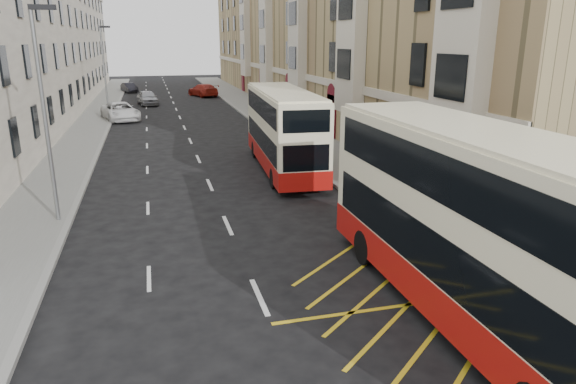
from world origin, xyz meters
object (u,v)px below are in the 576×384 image
object	(u,v)px
double_decker_rear	(283,130)
car_silver	(147,98)
street_lamp_far	(105,66)
car_red	(203,90)
white_van	(120,111)
car_dark	(129,88)
double_decker_front	(479,229)
pedestrian_far	(444,229)
street_lamp_near	(45,105)
pedestrian_mid	(562,235)

from	to	relation	value
double_decker_rear	car_silver	world-z (taller)	double_decker_rear
street_lamp_far	car_red	xyz separation A→B (m)	(10.40, 15.99, -3.85)
car_silver	white_van	bearing A→B (deg)	-110.78
car_dark	white_van	bearing A→B (deg)	-108.44
double_decker_front	pedestrian_far	world-z (taller)	double_decker_front
street_lamp_near	double_decker_front	distance (m)	15.67
street_lamp_near	car_dark	distance (m)	53.90
street_lamp_near	car_dark	bearing A→B (deg)	88.77
street_lamp_far	car_dark	size ratio (longest dim) A/B	2.06
double_decker_rear	pedestrian_mid	bearing A→B (deg)	-65.95
car_silver	street_lamp_near	bearing A→B (deg)	-103.82
double_decker_rear	car_dark	world-z (taller)	double_decker_rear
pedestrian_mid	car_red	world-z (taller)	pedestrian_mid
white_van	car_silver	world-z (taller)	car_silver
street_lamp_near	white_van	bearing A→B (deg)	87.61
street_lamp_near	pedestrian_mid	size ratio (longest dim) A/B	4.42
pedestrian_mid	car_red	distance (m)	54.70
double_decker_front	white_van	world-z (taller)	double_decker_front
car_dark	street_lamp_far	bearing A→B (deg)	-111.22
double_decker_front	pedestrian_far	bearing A→B (deg)	69.54
street_lamp_far	car_silver	distance (m)	9.99
street_lamp_near	car_red	distance (m)	47.31
street_lamp_near	white_van	distance (m)	27.82
street_lamp_far	white_van	bearing A→B (deg)	-65.03
double_decker_front	car_dark	world-z (taller)	double_decker_front
street_lamp_near	car_silver	size ratio (longest dim) A/B	1.71
street_lamp_far	car_silver	size ratio (longest dim) A/B	1.71
street_lamp_far	car_dark	xyz separation A→B (m)	(1.15, 23.74, -3.99)
pedestrian_mid	car_silver	distance (m)	48.58
white_van	car_red	bearing A→B (deg)	49.21
white_van	pedestrian_mid	bearing A→B (deg)	-81.74
white_van	pedestrian_far	bearing A→B (deg)	-85.60
double_decker_front	car_silver	bearing A→B (deg)	99.23
street_lamp_far	car_red	distance (m)	19.46
street_lamp_near	street_lamp_far	bearing A→B (deg)	90.00
street_lamp_near	pedestrian_far	world-z (taller)	street_lamp_near
pedestrian_mid	car_dark	size ratio (longest dim) A/B	0.46
pedestrian_far	white_van	xyz separation A→B (m)	(-11.58, 34.45, -0.23)
white_van	car_red	distance (m)	20.64
pedestrian_mid	pedestrian_far	bearing A→B (deg)	152.40
double_decker_rear	pedestrian_far	bearing A→B (deg)	-77.14
car_silver	car_red	distance (m)	10.14
double_decker_rear	white_van	size ratio (longest dim) A/B	1.95
street_lamp_near	pedestrian_mid	world-z (taller)	street_lamp_near
double_decker_rear	car_silver	size ratio (longest dim) A/B	2.39
car_dark	car_red	bearing A→B (deg)	-58.43
car_red	pedestrian_far	bearing A→B (deg)	73.28
street_lamp_far	white_van	distance (m)	4.71
double_decker_rear	pedestrian_far	size ratio (longest dim) A/B	6.37
pedestrian_far	double_decker_front	bearing A→B (deg)	109.29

